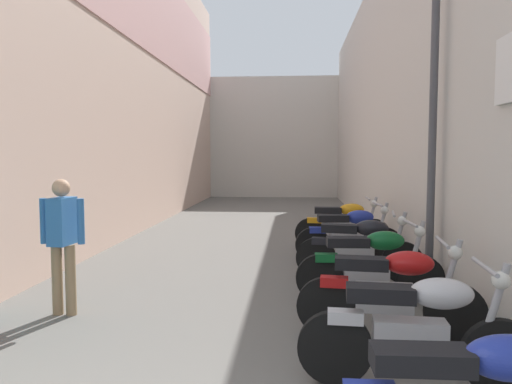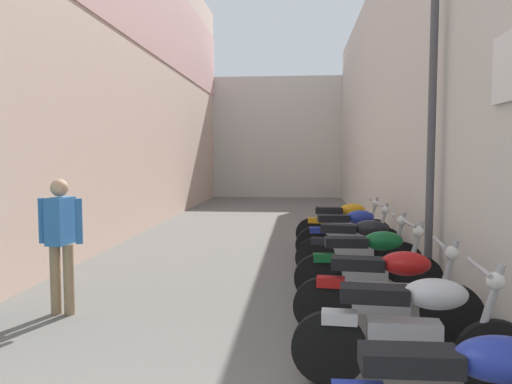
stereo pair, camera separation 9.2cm
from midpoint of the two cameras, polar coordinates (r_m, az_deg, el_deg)
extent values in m
plane|color=#66635E|center=(9.45, -0.58, -6.89)|extent=(35.90, 35.90, 0.00)
cube|color=beige|center=(12.06, -14.27, 14.21)|extent=(0.40, 19.90, 7.87)
cube|color=beige|center=(11.48, 15.64, 10.40)|extent=(0.40, 19.90, 6.17)
cube|color=beige|center=(22.21, 2.70, 6.34)|extent=(8.55, 2.00, 5.23)
ellipsoid|color=navy|center=(2.99, 27.48, -16.98)|extent=(0.48, 0.27, 0.24)
cube|color=black|center=(2.85, 18.49, -18.16)|extent=(0.52, 0.23, 0.12)
cylinder|color=black|center=(4.32, 26.81, -17.05)|extent=(0.60, 0.12, 0.60)
cylinder|color=black|center=(4.13, 9.18, -17.63)|extent=(0.60, 0.12, 0.60)
cube|color=#9E9EA3|center=(4.13, 17.54, -16.01)|extent=(0.57, 0.24, 0.28)
ellipsoid|color=#B7B7BC|center=(4.06, 20.93, -11.11)|extent=(0.50, 0.29, 0.24)
cube|color=black|center=(4.00, 14.32, -11.49)|extent=(0.53, 0.26, 0.12)
cylinder|color=#9E9EA3|center=(4.18, 26.04, -12.65)|extent=(0.25, 0.08, 0.77)
cylinder|color=#9E9EA3|center=(4.08, 25.26, -7.98)|extent=(0.08, 0.58, 0.04)
sphere|color=silver|center=(4.14, 26.83, -9.29)|extent=(0.14, 0.14, 0.14)
cube|color=#B7B7BC|center=(4.04, 10.40, -14.22)|extent=(0.29, 0.16, 0.10)
cylinder|color=black|center=(5.24, 22.48, -13.10)|extent=(0.61, 0.14, 0.60)
cylinder|color=black|center=(5.14, 8.32, -13.14)|extent=(0.61, 0.14, 0.60)
cube|color=#9E9EA3|center=(5.12, 14.92, -11.94)|extent=(0.58, 0.26, 0.28)
ellipsoid|color=#AD1414|center=(5.05, 17.63, -8.00)|extent=(0.50, 0.31, 0.24)
cube|color=black|center=(5.02, 12.35, -8.19)|extent=(0.54, 0.27, 0.12)
cylinder|color=#9E9EA3|center=(5.13, 21.81, -9.39)|extent=(0.25, 0.09, 0.77)
cylinder|color=#9E9EA3|center=(5.05, 21.14, -5.54)|extent=(0.10, 0.58, 0.04)
sphere|color=silver|center=(5.09, 22.45, -6.64)|extent=(0.14, 0.14, 0.14)
cube|color=#AD1414|center=(5.07, 9.27, -10.36)|extent=(0.29, 0.17, 0.10)
cylinder|color=black|center=(6.47, 18.94, -9.67)|extent=(0.60, 0.10, 0.60)
cylinder|color=black|center=(6.25, 7.68, -9.97)|extent=(0.60, 0.10, 0.60)
cube|color=#9E9EA3|center=(6.30, 12.97, -8.81)|extent=(0.57, 0.22, 0.28)
ellipsoid|color=#0F5123|center=(6.27, 15.11, -5.55)|extent=(0.49, 0.28, 0.24)
cube|color=black|center=(6.19, 10.92, -5.79)|extent=(0.53, 0.24, 0.12)
cylinder|color=#9E9EA3|center=(6.38, 18.40, -6.64)|extent=(0.25, 0.07, 0.77)
cylinder|color=#9E9EA3|center=(6.31, 17.87, -3.53)|extent=(0.06, 0.58, 0.04)
sphere|color=silver|center=(6.35, 18.90, -4.41)|extent=(0.14, 0.14, 0.14)
cube|color=#0F5123|center=(6.20, 8.45, -7.63)|extent=(0.28, 0.15, 0.10)
cylinder|color=black|center=(7.37, 17.09, -7.91)|extent=(0.61, 0.18, 0.60)
cylinder|color=black|center=(7.42, 7.31, -7.68)|extent=(0.61, 0.18, 0.60)
cube|color=#9E9EA3|center=(7.35, 11.81, -6.90)|extent=(0.59, 0.29, 0.28)
ellipsoid|color=black|center=(7.28, 13.67, -4.16)|extent=(0.52, 0.33, 0.24)
cube|color=black|center=(7.30, 10.04, -4.24)|extent=(0.55, 0.30, 0.12)
cylinder|color=#9E9EA3|center=(7.31, 16.60, -5.22)|extent=(0.25, 0.10, 0.77)
cylinder|color=#9E9EA3|center=(7.25, 16.11, -2.49)|extent=(0.13, 0.58, 0.04)
sphere|color=silver|center=(7.27, 17.04, -3.28)|extent=(0.14, 0.14, 0.14)
cube|color=black|center=(7.36, 7.95, -5.72)|extent=(0.30, 0.18, 0.10)
cylinder|color=black|center=(8.70, 15.23, -6.01)|extent=(0.60, 0.14, 0.60)
cylinder|color=black|center=(8.46, 6.99, -6.19)|extent=(0.60, 0.14, 0.60)
cube|color=#9E9EA3|center=(8.53, 10.85, -5.33)|extent=(0.58, 0.25, 0.28)
ellipsoid|color=navy|center=(8.52, 12.40, -2.91)|extent=(0.50, 0.30, 0.24)
cube|color=black|center=(8.43, 9.35, -3.08)|extent=(0.54, 0.27, 0.12)
cylinder|color=#9E9EA3|center=(8.63, 14.83, -3.73)|extent=(0.25, 0.08, 0.77)
cylinder|color=#9E9EA3|center=(8.57, 14.42, -1.42)|extent=(0.09, 0.58, 0.04)
sphere|color=silver|center=(8.61, 15.18, -2.08)|extent=(0.14, 0.14, 0.14)
cube|color=navy|center=(8.42, 7.55, -4.44)|extent=(0.29, 0.17, 0.10)
cylinder|color=black|center=(9.78, 14.09, -4.85)|extent=(0.60, 0.09, 0.60)
cylinder|color=black|center=(9.69, 6.72, -4.83)|extent=(0.60, 0.09, 0.60)
cube|color=#9E9EA3|center=(9.69, 10.14, -4.15)|extent=(0.56, 0.21, 0.28)
ellipsoid|color=orange|center=(9.67, 11.53, -2.04)|extent=(0.49, 0.27, 0.24)
cube|color=black|center=(9.64, 8.80, -2.15)|extent=(0.53, 0.23, 0.12)
cylinder|color=#9E9EA3|center=(9.72, 13.72, -2.82)|extent=(0.25, 0.07, 0.77)
cylinder|color=#9E9EA3|center=(9.68, 13.35, -0.76)|extent=(0.05, 0.58, 0.04)
sphere|color=silver|center=(9.70, 14.04, -1.35)|extent=(0.14, 0.14, 0.14)
cube|color=orange|center=(9.65, 7.21, -3.31)|extent=(0.28, 0.15, 0.10)
cylinder|color=#8C7251|center=(6.15, -22.05, -9.44)|extent=(0.12, 0.12, 0.82)
cylinder|color=#8C7251|center=(6.08, -20.68, -9.56)|extent=(0.12, 0.12, 0.82)
cube|color=#2D66A5|center=(5.99, -21.55, -3.16)|extent=(0.23, 0.36, 0.54)
sphere|color=tan|center=(5.96, -21.65, 0.46)|extent=(0.20, 0.20, 0.20)
cylinder|color=#2D66A5|center=(6.09, -23.40, -3.10)|extent=(0.08, 0.08, 0.52)
cylinder|color=#2D66A5|center=(5.90, -19.63, -3.23)|extent=(0.08, 0.08, 0.52)
cylinder|color=#47474C|center=(6.60, 20.29, 7.81)|extent=(0.10, 0.10, 4.54)
camera|label=1|loc=(0.05, -89.68, 0.02)|focal=34.12mm
camera|label=2|loc=(0.05, 90.32, -0.02)|focal=34.12mm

